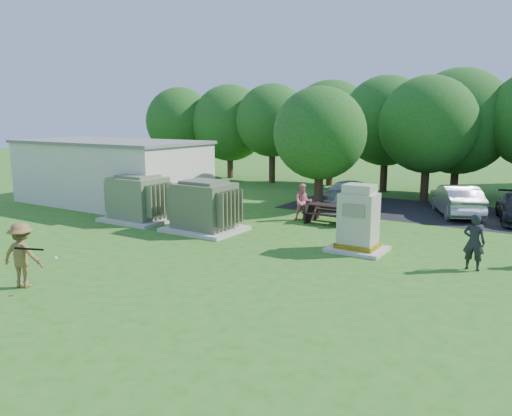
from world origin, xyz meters
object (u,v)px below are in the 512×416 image
Objects in this scene: car_white at (345,192)px; transformer_right at (204,207)px; transformer_left at (138,199)px; car_silver_a at (456,200)px; picnic_table at (329,212)px; batter at (22,255)px; person_by_generator at (474,242)px; generator_cabinet at (358,222)px; person_at_picnic at (303,202)px.

transformer_right is at bearing -90.08° from car_white.
transformer_left is 14.73m from car_silver_a.
picnic_table is 12.62m from batter.
transformer_left is 1.00× the size of transformer_right.
person_by_generator is (6.47, -3.85, 0.37)m from picnic_table.
transformer_left is 1.28× the size of generator_cabinet.
batter is (-3.71, -12.05, 0.39)m from picnic_table.
person_by_generator is at bearing 1.12° from transformer_right.
car_white is (-1.25, 4.93, 0.13)m from picnic_table.
transformer_left reaches higher than batter.
transformer_left is 1.67× the size of batter.
generator_cabinet reaches higher than batter.
person_by_generator is 8.56m from person_at_picnic.
transformer_left is at bearing -109.23° from car_white.
transformer_right is 1.67× the size of batter.
generator_cabinet is 0.53× the size of car_silver_a.
picnic_table is (3.70, 4.05, -0.46)m from transformer_right.
batter is 13.08m from person_by_generator.
person_at_picnic is (-3.94, 3.59, -0.19)m from generator_cabinet.
car_white is (-7.72, 8.78, -0.23)m from person_by_generator.
person_at_picnic is at bearing -23.24° from person_by_generator.
picnic_table is 1.27m from person_at_picnic.
picnic_table is 0.43× the size of car_silver_a.
generator_cabinet is 1.30× the size of batter.
transformer_right is 4.67m from person_at_picnic.
transformer_left is at bearing 180.00° from transformer_right.
transformer_left and transformer_right have the same top height.
car_silver_a reaches higher than picnic_table.
person_by_generator is 0.46× the size of car_white.
person_by_generator is 8.96m from car_silver_a.
person_by_generator reaches higher than picnic_table.
batter is at bearing -90.13° from transformer_right.
car_silver_a is at bearing 48.20° from picnic_table.
picnic_table is 1.08× the size of person_by_generator.
car_white reaches higher than picnic_table.
car_white is (2.46, 16.98, -0.26)m from batter.
person_at_picnic reaches higher than car_white.
batter reaches higher than car_silver_a.
batter is at bearing -107.13° from picnic_table.
batter is at bearing -83.11° from car_white.
generator_cabinet reaches higher than picnic_table.
car_white is at bearing -45.83° from person_by_generator.
transformer_right is 0.80× the size of car_white.
picnic_table is 1.06× the size of batter.
batter is 17.16m from car_white.
transformer_left is 1.58× the size of picnic_table.
person_by_generator reaches higher than person_at_picnic.
transformer_right is at bearing -176.67° from generator_cabinet.
generator_cabinet is at bearing 54.28° from car_silver_a.
car_silver_a is at bearing 5.72° from person_at_picnic.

